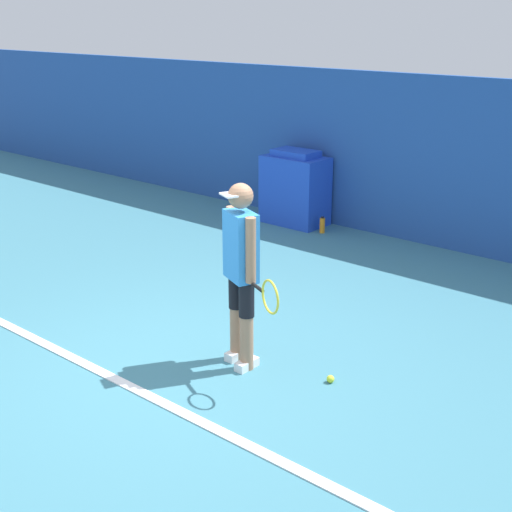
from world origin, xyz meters
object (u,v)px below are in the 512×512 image
at_px(tennis_player, 242,267).
at_px(tennis_ball, 330,379).
at_px(water_bottle, 322,225).
at_px(covered_chair, 295,189).

xyz_separation_m(tennis_player, tennis_ball, (0.81, 0.24, -0.90)).
bearing_deg(water_bottle, covered_chair, 167.24).
relative_size(tennis_player, water_bottle, 6.87).
height_order(tennis_ball, water_bottle, water_bottle).
relative_size(tennis_player, tennis_ball, 24.73).
height_order(tennis_player, covered_chair, tennis_player).
distance_m(tennis_player, water_bottle, 4.33).
relative_size(tennis_ball, covered_chair, 0.06).
relative_size(covered_chair, water_bottle, 4.59).
bearing_deg(covered_chair, tennis_player, -58.06).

